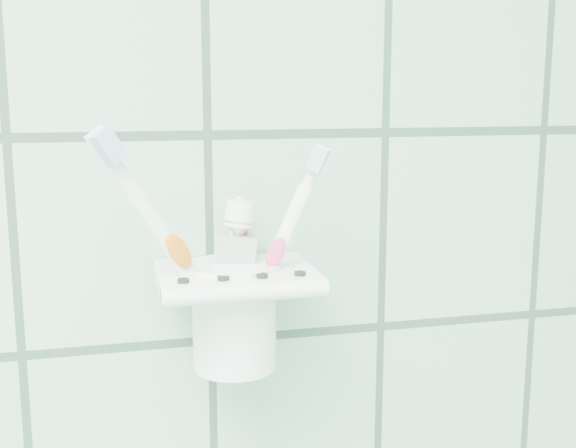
{
  "coord_description": "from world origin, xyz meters",
  "views": [
    {
      "loc": [
        0.54,
        0.61,
        1.46
      ],
      "look_at": [
        0.66,
        1.1,
        1.37
      ],
      "focal_mm": 45.0,
      "sensor_mm": 36.0,
      "label": 1
    }
  ],
  "objects_px": {
    "cup": "(234,311)",
    "toothbrush_blue": "(225,238)",
    "holder_bracket": "(235,279)",
    "toothbrush_pink": "(244,224)",
    "toothbrush_orange": "(228,246)",
    "toothpaste_tube": "(223,269)"
  },
  "relations": [
    {
      "from": "toothbrush_orange",
      "to": "cup",
      "type": "bearing_deg",
      "value": 80.95
    },
    {
      "from": "cup",
      "to": "toothbrush_pink",
      "type": "bearing_deg",
      "value": -33.79
    },
    {
      "from": "toothpaste_tube",
      "to": "cup",
      "type": "bearing_deg",
      "value": 30.69
    },
    {
      "from": "toothbrush_orange",
      "to": "toothpaste_tube",
      "type": "height_order",
      "value": "toothbrush_orange"
    },
    {
      "from": "toothbrush_blue",
      "to": "toothbrush_pink",
      "type": "bearing_deg",
      "value": -48.86
    },
    {
      "from": "toothbrush_blue",
      "to": "holder_bracket",
      "type": "bearing_deg",
      "value": -64.57
    },
    {
      "from": "toothbrush_pink",
      "to": "toothbrush_orange",
      "type": "relative_size",
      "value": 1.15
    },
    {
      "from": "toothbrush_orange",
      "to": "toothpaste_tube",
      "type": "bearing_deg",
      "value": 156.72
    },
    {
      "from": "holder_bracket",
      "to": "toothbrush_blue",
      "type": "bearing_deg",
      "value": 131.15
    },
    {
      "from": "holder_bracket",
      "to": "toothbrush_orange",
      "type": "xyz_separation_m",
      "value": [
        -0.01,
        -0.0,
        0.03
      ]
    },
    {
      "from": "cup",
      "to": "toothbrush_blue",
      "type": "relative_size",
      "value": 0.45
    },
    {
      "from": "holder_bracket",
      "to": "toothbrush_blue",
      "type": "height_order",
      "value": "toothbrush_blue"
    },
    {
      "from": "toothbrush_pink",
      "to": "toothbrush_orange",
      "type": "distance_m",
      "value": 0.02
    },
    {
      "from": "cup",
      "to": "toothbrush_blue",
      "type": "distance_m",
      "value": 0.06
    },
    {
      "from": "holder_bracket",
      "to": "cup",
      "type": "relative_size",
      "value": 1.42
    },
    {
      "from": "cup",
      "to": "toothbrush_pink",
      "type": "distance_m",
      "value": 0.07
    },
    {
      "from": "holder_bracket",
      "to": "cup",
      "type": "xyz_separation_m",
      "value": [
        -0.0,
        0.0,
        -0.03
      ]
    },
    {
      "from": "cup",
      "to": "toothbrush_pink",
      "type": "relative_size",
      "value": 0.41
    },
    {
      "from": "cup",
      "to": "toothbrush_orange",
      "type": "height_order",
      "value": "toothbrush_orange"
    },
    {
      "from": "toothbrush_pink",
      "to": "toothbrush_orange",
      "type": "bearing_deg",
      "value": 154.55
    },
    {
      "from": "cup",
      "to": "toothpaste_tube",
      "type": "xyz_separation_m",
      "value": [
        -0.01,
        -0.0,
        0.04
      ]
    },
    {
      "from": "toothbrush_pink",
      "to": "toothbrush_orange",
      "type": "height_order",
      "value": "toothbrush_pink"
    }
  ]
}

